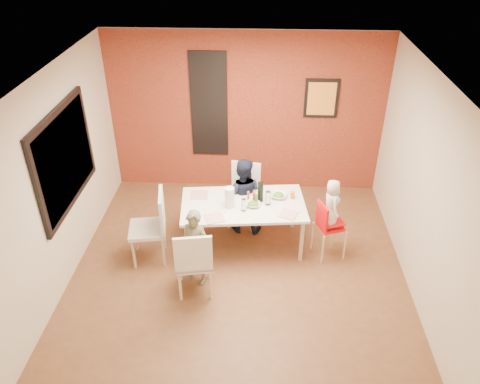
{
  "coord_description": "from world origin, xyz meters",
  "views": [
    {
      "loc": [
        0.27,
        -4.93,
        4.32
      ],
      "look_at": [
        0.0,
        0.3,
        1.05
      ],
      "focal_mm": 35.0,
      "sensor_mm": 36.0,
      "label": 1
    }
  ],
  "objects_px": {
    "child_far": "(243,196)",
    "chair_left": "(154,223)",
    "high_chair": "(328,224)",
    "chair_far": "(244,190)",
    "child_near": "(195,248)",
    "toddler": "(331,203)",
    "wine_bottle": "(260,192)",
    "paper_towel_roll": "(230,197)",
    "dining_table": "(243,207)",
    "chair_near": "(194,260)"
  },
  "relations": [
    {
      "from": "dining_table",
      "to": "chair_near",
      "type": "xyz_separation_m",
      "value": [
        -0.56,
        -1.05,
        -0.1
      ]
    },
    {
      "from": "dining_table",
      "to": "paper_towel_roll",
      "type": "height_order",
      "value": "paper_towel_roll"
    },
    {
      "from": "wine_bottle",
      "to": "dining_table",
      "type": "bearing_deg",
      "value": -161.29
    },
    {
      "from": "chair_far",
      "to": "high_chair",
      "type": "distance_m",
      "value": 1.43
    },
    {
      "from": "chair_near",
      "to": "dining_table",
      "type": "bearing_deg",
      "value": -127.67
    },
    {
      "from": "high_chair",
      "to": "toddler",
      "type": "distance_m",
      "value": 0.34
    },
    {
      "from": "wine_bottle",
      "to": "paper_towel_roll",
      "type": "distance_m",
      "value": 0.45
    },
    {
      "from": "chair_near",
      "to": "chair_left",
      "type": "relative_size",
      "value": 0.94
    },
    {
      "from": "chair_left",
      "to": "high_chair",
      "type": "relative_size",
      "value": 1.21
    },
    {
      "from": "toddler",
      "to": "paper_towel_roll",
      "type": "distance_m",
      "value": 1.38
    },
    {
      "from": "dining_table",
      "to": "wine_bottle",
      "type": "xyz_separation_m",
      "value": [
        0.24,
        0.08,
        0.21
      ]
    },
    {
      "from": "chair_far",
      "to": "child_near",
      "type": "xyz_separation_m",
      "value": [
        -0.57,
        -1.44,
        0.0
      ]
    },
    {
      "from": "chair_far",
      "to": "chair_left",
      "type": "xyz_separation_m",
      "value": [
        -1.19,
        -0.99,
        0.05
      ]
    },
    {
      "from": "chair_far",
      "to": "chair_left",
      "type": "bearing_deg",
      "value": -130.19
    },
    {
      "from": "toddler",
      "to": "paper_towel_roll",
      "type": "relative_size",
      "value": 2.32
    },
    {
      "from": "dining_table",
      "to": "child_near",
      "type": "height_order",
      "value": "child_near"
    },
    {
      "from": "child_far",
      "to": "wine_bottle",
      "type": "bearing_deg",
      "value": 136.85
    },
    {
      "from": "dining_table",
      "to": "child_far",
      "type": "distance_m",
      "value": 0.39
    },
    {
      "from": "dining_table",
      "to": "chair_near",
      "type": "height_order",
      "value": "chair_near"
    },
    {
      "from": "paper_towel_roll",
      "to": "high_chair",
      "type": "bearing_deg",
      "value": -3.6
    },
    {
      "from": "wine_bottle",
      "to": "high_chair",
      "type": "bearing_deg",
      "value": -15.08
    },
    {
      "from": "child_near",
      "to": "toddler",
      "type": "height_order",
      "value": "toddler"
    },
    {
      "from": "toddler",
      "to": "paper_towel_roll",
      "type": "bearing_deg",
      "value": 75.03
    },
    {
      "from": "chair_near",
      "to": "wine_bottle",
      "type": "xyz_separation_m",
      "value": [
        0.8,
        1.13,
        0.31
      ]
    },
    {
      "from": "toddler",
      "to": "child_near",
      "type": "bearing_deg",
      "value": 97.97
    },
    {
      "from": "child_near",
      "to": "child_far",
      "type": "relative_size",
      "value": 0.91
    },
    {
      "from": "dining_table",
      "to": "chair_near",
      "type": "bearing_deg",
      "value": -118.2
    },
    {
      "from": "chair_near",
      "to": "chair_left",
      "type": "distance_m",
      "value": 0.95
    },
    {
      "from": "wine_bottle",
      "to": "paper_towel_roll",
      "type": "xyz_separation_m",
      "value": [
        -0.42,
        -0.17,
        0.0
      ]
    },
    {
      "from": "chair_far",
      "to": "paper_towel_roll",
      "type": "height_order",
      "value": "paper_towel_roll"
    },
    {
      "from": "high_chair",
      "to": "child_far",
      "type": "xyz_separation_m",
      "value": [
        -1.2,
        0.56,
        0.08
      ]
    },
    {
      "from": "child_near",
      "to": "child_far",
      "type": "height_order",
      "value": "child_far"
    },
    {
      "from": "chair_far",
      "to": "child_far",
      "type": "xyz_separation_m",
      "value": [
        -0.02,
        -0.25,
        0.06
      ]
    },
    {
      "from": "child_far",
      "to": "toddler",
      "type": "height_order",
      "value": "toddler"
    },
    {
      "from": "dining_table",
      "to": "high_chair",
      "type": "distance_m",
      "value": 1.2
    },
    {
      "from": "chair_left",
      "to": "paper_towel_roll",
      "type": "distance_m",
      "value": 1.09
    },
    {
      "from": "chair_left",
      "to": "wine_bottle",
      "type": "xyz_separation_m",
      "value": [
        1.44,
        0.43,
        0.28
      ]
    },
    {
      "from": "child_far",
      "to": "chair_left",
      "type": "bearing_deg",
      "value": 38.37
    },
    {
      "from": "dining_table",
      "to": "chair_near",
      "type": "relative_size",
      "value": 1.82
    },
    {
      "from": "dining_table",
      "to": "chair_far",
      "type": "bearing_deg",
      "value": 90.96
    },
    {
      "from": "dining_table",
      "to": "wine_bottle",
      "type": "bearing_deg",
      "value": 18.71
    },
    {
      "from": "chair_far",
      "to": "high_chair",
      "type": "bearing_deg",
      "value": -23.89
    },
    {
      "from": "chair_left",
      "to": "high_chair",
      "type": "bearing_deg",
      "value": 84.63
    },
    {
      "from": "high_chair",
      "to": "child_far",
      "type": "relative_size",
      "value": 0.73
    },
    {
      "from": "child_near",
      "to": "toddler",
      "type": "distance_m",
      "value": 1.91
    },
    {
      "from": "chair_near",
      "to": "toddler",
      "type": "relative_size",
      "value": 1.43
    },
    {
      "from": "dining_table",
      "to": "wine_bottle",
      "type": "relative_size",
      "value": 6.1
    },
    {
      "from": "chair_far",
      "to": "child_far",
      "type": "distance_m",
      "value": 0.25
    },
    {
      "from": "high_chair",
      "to": "child_far",
      "type": "height_order",
      "value": "child_far"
    },
    {
      "from": "chair_far",
      "to": "wine_bottle",
      "type": "distance_m",
      "value": 0.69
    }
  ]
}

